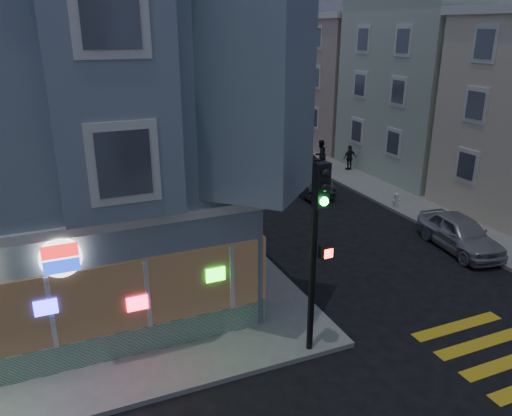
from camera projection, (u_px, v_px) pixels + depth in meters
sidewalk_ne at (419, 141)px, 39.78m from camera, size 24.00×42.00×0.15m
row_house_b at (459, 83)px, 30.62m from camera, size 12.00×8.60×10.50m
row_house_c at (372, 81)px, 38.66m from camera, size 12.00×8.60×9.00m
row_house_d at (315, 64)px, 46.18m from camera, size 12.00×8.60×10.50m
utility_pole at (291, 85)px, 34.98m from camera, size 2.20×0.30×9.00m
street_tree_near at (260, 88)px, 40.54m from camera, size 3.00×3.00×5.30m
street_tree_far at (226, 79)px, 47.45m from camera, size 3.00×3.00×5.30m
pedestrian_a at (320, 154)px, 31.44m from camera, size 1.06×0.94×1.83m
pedestrian_b at (350, 158)px, 31.23m from camera, size 0.94×0.45×1.56m
parked_car_a at (460, 233)px, 20.35m from camera, size 2.25×4.41×1.44m
parked_car_b at (306, 179)px, 27.57m from camera, size 1.80×4.43×1.43m
parked_car_c at (297, 155)px, 32.84m from camera, size 2.60×5.10×1.42m
parked_car_d at (217, 130)px, 40.74m from camera, size 2.41×5.00×1.37m
traffic_signal at (318, 228)px, 12.64m from camera, size 0.63×0.61×5.46m
fire_hydrant at (396, 199)px, 24.83m from camera, size 0.44×0.25×0.76m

